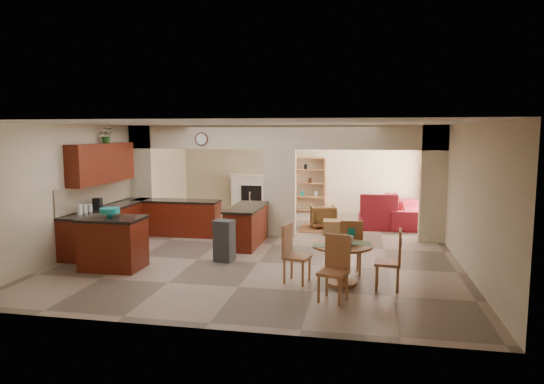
% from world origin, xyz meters
% --- Properties ---
extents(floor, '(10.00, 10.00, 0.00)m').
position_xyz_m(floor, '(0.00, 0.00, 0.00)').
color(floor, gray).
rests_on(floor, ground).
extents(ceiling, '(10.00, 10.00, 0.00)m').
position_xyz_m(ceiling, '(0.00, 0.00, 2.80)').
color(ceiling, white).
rests_on(ceiling, wall_back).
extents(wall_back, '(8.00, 0.00, 8.00)m').
position_xyz_m(wall_back, '(0.00, 5.00, 1.40)').
color(wall_back, beige).
rests_on(wall_back, floor).
extents(wall_front, '(8.00, 0.00, 8.00)m').
position_xyz_m(wall_front, '(0.00, -5.00, 1.40)').
color(wall_front, beige).
rests_on(wall_front, floor).
extents(wall_left, '(0.00, 10.00, 10.00)m').
position_xyz_m(wall_left, '(-4.00, 0.00, 1.40)').
color(wall_left, beige).
rests_on(wall_left, floor).
extents(wall_right, '(0.00, 10.00, 10.00)m').
position_xyz_m(wall_right, '(4.00, 0.00, 1.40)').
color(wall_right, beige).
rests_on(wall_right, floor).
extents(partition_left_pier, '(0.60, 0.25, 2.80)m').
position_xyz_m(partition_left_pier, '(-3.70, 1.00, 1.40)').
color(partition_left_pier, beige).
rests_on(partition_left_pier, floor).
extents(partition_center_pier, '(0.80, 0.25, 2.20)m').
position_xyz_m(partition_center_pier, '(0.00, 1.00, 1.10)').
color(partition_center_pier, beige).
rests_on(partition_center_pier, floor).
extents(partition_right_pier, '(0.60, 0.25, 2.80)m').
position_xyz_m(partition_right_pier, '(3.70, 1.00, 1.40)').
color(partition_right_pier, beige).
rests_on(partition_right_pier, floor).
extents(partition_header, '(8.00, 0.25, 0.60)m').
position_xyz_m(partition_header, '(0.00, 1.00, 2.50)').
color(partition_header, beige).
rests_on(partition_header, partition_center_pier).
extents(kitchen_counter, '(2.52, 3.29, 1.48)m').
position_xyz_m(kitchen_counter, '(-3.26, -0.25, 0.46)').
color(kitchen_counter, '#3B1506').
rests_on(kitchen_counter, floor).
extents(upper_cabinets, '(0.35, 2.40, 0.90)m').
position_xyz_m(upper_cabinets, '(-3.82, -0.80, 1.92)').
color(upper_cabinets, '#3B1506').
rests_on(upper_cabinets, wall_left).
extents(peninsula, '(0.70, 1.85, 0.91)m').
position_xyz_m(peninsula, '(-0.60, -0.11, 0.46)').
color(peninsula, '#3B1506').
rests_on(peninsula, floor).
extents(wall_clock, '(0.34, 0.03, 0.34)m').
position_xyz_m(wall_clock, '(-2.00, 0.85, 2.45)').
color(wall_clock, '#472717').
rests_on(wall_clock, partition_header).
extents(rug, '(1.60, 1.30, 0.01)m').
position_xyz_m(rug, '(1.20, 2.10, 0.01)').
color(rug, brown).
rests_on(rug, floor).
extents(fireplace, '(1.60, 0.35, 1.20)m').
position_xyz_m(fireplace, '(-1.60, 4.83, 0.61)').
color(fireplace, silver).
rests_on(fireplace, floor).
extents(shelving_unit, '(1.00, 0.32, 1.80)m').
position_xyz_m(shelving_unit, '(0.35, 4.82, 0.90)').
color(shelving_unit, '#9B5D35').
rests_on(shelving_unit, floor).
extents(window_a, '(0.02, 0.90, 1.90)m').
position_xyz_m(window_a, '(3.97, 2.30, 1.20)').
color(window_a, white).
rests_on(window_a, wall_right).
extents(window_b, '(0.02, 0.90, 1.90)m').
position_xyz_m(window_b, '(3.97, 4.00, 1.20)').
color(window_b, white).
rests_on(window_b, wall_right).
extents(glazed_door, '(0.02, 0.70, 2.10)m').
position_xyz_m(glazed_door, '(3.97, 3.15, 1.05)').
color(glazed_door, white).
rests_on(glazed_door, wall_right).
extents(drape_a_left, '(0.10, 0.28, 2.30)m').
position_xyz_m(drape_a_left, '(3.93, 1.70, 1.20)').
color(drape_a_left, '#3A1C17').
rests_on(drape_a_left, wall_right).
extents(drape_a_right, '(0.10, 0.28, 2.30)m').
position_xyz_m(drape_a_right, '(3.93, 2.90, 1.20)').
color(drape_a_right, '#3A1C17').
rests_on(drape_a_right, wall_right).
extents(drape_b_left, '(0.10, 0.28, 2.30)m').
position_xyz_m(drape_b_left, '(3.93, 3.40, 1.20)').
color(drape_b_left, '#3A1C17').
rests_on(drape_b_left, wall_right).
extents(drape_b_right, '(0.10, 0.28, 2.30)m').
position_xyz_m(drape_b_right, '(3.93, 4.60, 1.20)').
color(drape_b_right, '#3A1C17').
rests_on(drape_b_right, wall_right).
extents(ceiling_fan, '(1.00, 1.00, 0.10)m').
position_xyz_m(ceiling_fan, '(1.50, 3.00, 2.56)').
color(ceiling_fan, white).
rests_on(ceiling_fan, ceiling).
extents(kitchen_island, '(1.17, 0.84, 1.01)m').
position_xyz_m(kitchen_island, '(-2.65, -2.55, 0.51)').
color(kitchen_island, '#3B1506').
rests_on(kitchen_island, floor).
extents(teal_bowl, '(0.38, 0.38, 0.18)m').
position_xyz_m(teal_bowl, '(-2.70, -2.54, 1.09)').
color(teal_bowl, teal).
rests_on(teal_bowl, kitchen_island).
extents(trash_can, '(0.42, 0.38, 0.78)m').
position_xyz_m(trash_can, '(-0.70, -1.63, 0.39)').
color(trash_can, '#292A2C').
rests_on(trash_can, floor).
extents(dining_table, '(1.04, 1.04, 0.71)m').
position_xyz_m(dining_table, '(1.72, -2.74, 0.48)').
color(dining_table, '#9B5D35').
rests_on(dining_table, floor).
extents(fruit_bowl, '(0.33, 0.33, 0.18)m').
position_xyz_m(fruit_bowl, '(1.75, -2.78, 0.80)').
color(fruit_bowl, '#5FB326').
rests_on(fruit_bowl, dining_table).
extents(sofa, '(2.72, 1.14, 0.79)m').
position_xyz_m(sofa, '(3.30, 3.31, 0.39)').
color(sofa, maroon).
rests_on(sofa, floor).
extents(chaise, '(1.07, 0.92, 0.39)m').
position_xyz_m(chaise, '(2.49, 2.38, 0.20)').
color(chaise, maroon).
rests_on(chaise, floor).
extents(armchair, '(0.80, 0.82, 0.63)m').
position_xyz_m(armchair, '(1.00, 2.24, 0.32)').
color(armchair, maroon).
rests_on(armchair, floor).
extents(ottoman, '(0.53, 0.53, 0.36)m').
position_xyz_m(ottoman, '(1.33, 1.43, 0.18)').
color(ottoman, maroon).
rests_on(ottoman, floor).
extents(plant, '(0.40, 0.37, 0.35)m').
position_xyz_m(plant, '(-3.82, -0.56, 2.55)').
color(plant, '#144412').
rests_on(plant, upper_cabinets).
extents(chair_north, '(0.47, 0.47, 1.02)m').
position_xyz_m(chair_north, '(1.85, -2.07, 0.55)').
color(chair_north, '#9B5D35').
rests_on(chair_north, floor).
extents(chair_east, '(0.45, 0.45, 1.02)m').
position_xyz_m(chair_east, '(2.57, -2.85, 0.55)').
color(chair_east, '#9B5D35').
rests_on(chair_east, floor).
extents(chair_south, '(0.52, 0.52, 1.02)m').
position_xyz_m(chair_south, '(1.65, -3.51, 0.55)').
color(chair_south, '#9B5D35').
rests_on(chair_south, floor).
extents(chair_west, '(0.51, 0.51, 1.02)m').
position_xyz_m(chair_west, '(0.87, -2.73, 0.55)').
color(chair_west, '#9B5D35').
rests_on(chair_west, floor).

